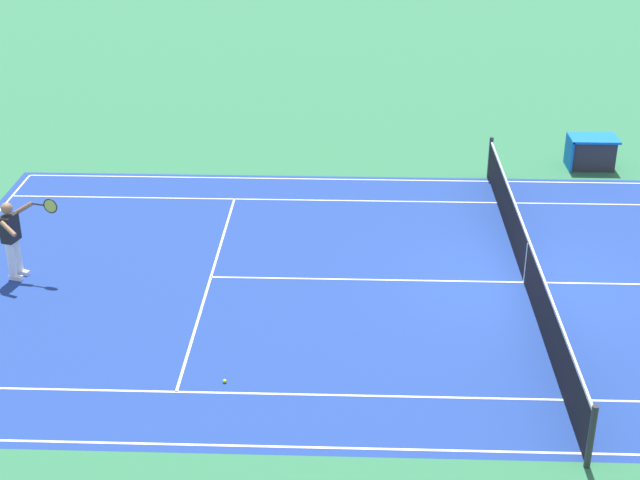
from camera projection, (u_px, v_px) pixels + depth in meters
ground_plane at (524, 282)px, 19.22m from camera, size 60.00×60.00×0.00m
court_slab at (524, 282)px, 19.22m from camera, size 24.20×11.40×0.00m
court_line_markings at (524, 282)px, 19.22m from camera, size 23.85×11.05×0.01m
tennis_net at (526, 261)px, 19.01m from camera, size 0.10×11.70×1.08m
tennis_player_near at (13, 236)px, 19.05m from camera, size 1.16×0.75×1.70m
tennis_ball at (225, 381)px, 15.95m from camera, size 0.07×0.07×0.07m
equipment_cart_tarped at (591, 152)px, 24.89m from camera, size 1.25×0.84×0.85m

